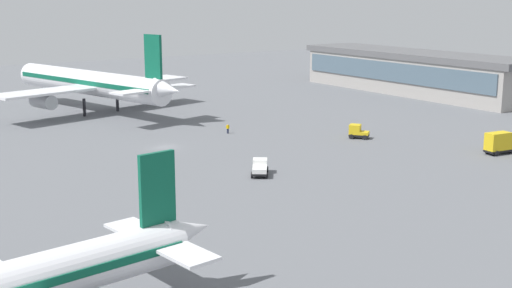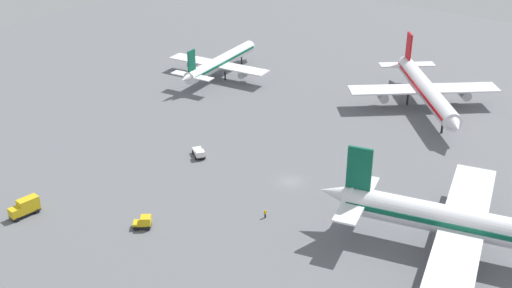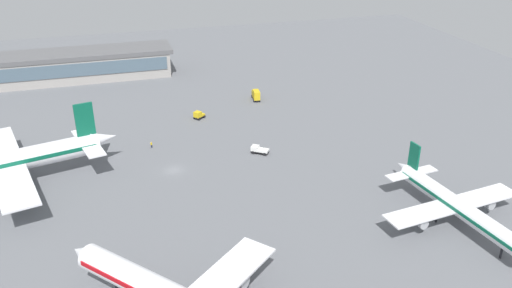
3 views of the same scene
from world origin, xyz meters
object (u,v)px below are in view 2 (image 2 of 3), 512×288
object	(u,v)px
baggage_tug	(144,222)
pushback_tractor	(199,153)
airplane_taxiing	(220,62)
catering_truck	(25,207)
airplane_at_gate	(473,225)
ground_crew_worker	(265,214)
airplane_distant	(426,89)

from	to	relation	value
baggage_tug	pushback_tractor	world-z (taller)	baggage_tug
baggage_tug	pushback_tractor	bearing A→B (deg)	73.14
airplane_taxiing	catering_truck	size ratio (longest dim) A/B	6.64
airplane_at_gate	ground_crew_worker	size ratio (longest dim) A/B	31.84
airplane_taxiing	pushback_tractor	world-z (taller)	airplane_taxiing
baggage_tug	catering_truck	distance (m)	22.92
catering_truck	airplane_taxiing	bearing A→B (deg)	-160.05
airplane_at_gate	airplane_distant	bearing A→B (deg)	106.69
airplane_at_gate	ground_crew_worker	world-z (taller)	airplane_at_gate
catering_truck	ground_crew_worker	world-z (taller)	catering_truck
airplane_distant	catering_truck	distance (m)	98.97
pushback_tractor	airplane_taxiing	bearing A→B (deg)	160.26
ground_crew_worker	airplane_at_gate	bearing A→B (deg)	49.04
airplane_taxiing	airplane_distant	distance (m)	57.85
airplane_taxiing	ground_crew_worker	xyz separation A→B (m)	(54.34, -52.51, -3.40)
catering_truck	pushback_tractor	xyz separation A→B (m)	(10.06, 36.94, -0.73)
airplane_at_gate	catering_truck	bearing A→B (deg)	-166.12
catering_truck	pushback_tractor	size ratio (longest dim) A/B	1.24
airplane_at_gate	airplane_taxiing	world-z (taller)	airplane_at_gate
airplane_taxiing	baggage_tug	xyz separation A→B (m)	(38.87, -68.31, -3.10)
catering_truck	ground_crew_worker	distance (m)	44.40
airplane_taxiing	airplane_distant	bearing A→B (deg)	-84.58
pushback_tractor	ground_crew_worker	size ratio (longest dim) A/B	2.80
pushback_tractor	ground_crew_worker	xyz separation A→B (m)	(25.93, -10.95, -0.12)
airplane_distant	pushback_tractor	size ratio (longest dim) A/B	8.34
airplane_taxiing	ground_crew_worker	size ratio (longest dim) A/B	23.01
airplane_taxiing	baggage_tug	size ratio (longest dim) A/B	10.25
pushback_tractor	airplane_at_gate	bearing A→B (deg)	36.25
airplane_distant	ground_crew_worker	bearing A→B (deg)	-42.52
airplane_at_gate	ground_crew_worker	distance (m)	36.41
baggage_tug	catering_truck	size ratio (longest dim) A/B	0.65
airplane_distant	ground_crew_worker	world-z (taller)	airplane_distant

